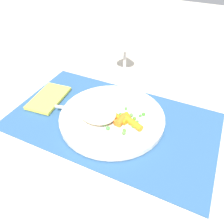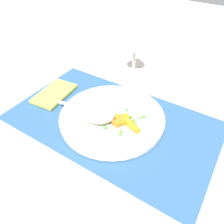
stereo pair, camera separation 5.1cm
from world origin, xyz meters
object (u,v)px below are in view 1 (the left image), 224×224
(fork, at_px, (98,112))
(napkin, at_px, (49,98))
(rice_mound, at_px, (98,113))
(carrot_portion, at_px, (125,120))
(plate, at_px, (112,117))
(wine_glass, at_px, (126,37))

(fork, xyz_separation_m, napkin, (-0.16, 0.01, -0.01))
(rice_mound, distance_m, carrot_portion, 0.07)
(plate, relative_size, carrot_portion, 3.09)
(rice_mound, xyz_separation_m, wine_glass, (-0.04, 0.27, 0.08))
(rice_mound, bearing_deg, carrot_portion, 12.31)
(wine_glass, bearing_deg, napkin, -117.65)
(carrot_portion, bearing_deg, fork, 178.08)
(carrot_portion, bearing_deg, rice_mound, -167.69)
(carrot_portion, xyz_separation_m, fork, (-0.08, 0.00, -0.00))
(plate, distance_m, fork, 0.04)
(plate, xyz_separation_m, rice_mound, (-0.03, -0.03, 0.03))
(carrot_portion, xyz_separation_m, napkin, (-0.24, 0.01, -0.02))
(fork, bearing_deg, napkin, 176.94)
(rice_mound, relative_size, carrot_portion, 1.09)
(rice_mound, height_order, carrot_portion, rice_mound)
(wine_glass, relative_size, napkin, 1.31)
(plate, bearing_deg, carrot_portion, -15.75)
(wine_glass, bearing_deg, rice_mound, -80.55)
(plate, height_order, wine_glass, wine_glass)
(rice_mound, bearing_deg, plate, 44.70)
(plate, height_order, napkin, plate)
(rice_mound, bearing_deg, fork, 120.56)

